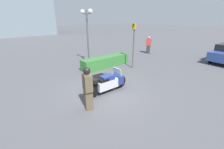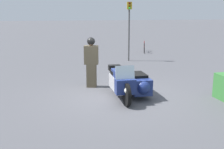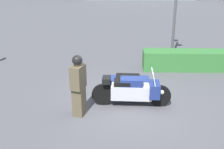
{
  "view_description": "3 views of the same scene",
  "coord_description": "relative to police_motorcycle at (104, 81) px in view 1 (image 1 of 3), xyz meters",
  "views": [
    {
      "loc": [
        -4.17,
        -5.4,
        3.55
      ],
      "look_at": [
        0.49,
        -0.01,
        0.87
      ],
      "focal_mm": 24.0,
      "sensor_mm": 36.0,
      "label": 1
    },
    {
      "loc": [
        8.55,
        -2.37,
        2.72
      ],
      "look_at": [
        -0.16,
        -0.22,
        0.7
      ],
      "focal_mm": 45.0,
      "sensor_mm": 36.0,
      "label": 2
    },
    {
      "loc": [
        -0.23,
        -7.96,
        4.06
      ],
      "look_at": [
        -0.44,
        -0.27,
        1.11
      ],
      "focal_mm": 45.0,
      "sensor_mm": 36.0,
      "label": 3
    }
  ],
  "objects": [
    {
      "name": "officer_rider",
      "position": [
        -1.58,
        -0.97,
        0.49
      ],
      "size": [
        0.43,
        0.56,
        1.83
      ],
      "rotation": [
        0.0,
        0.0,
        -0.29
      ],
      "color": "brown",
      "rests_on": "ground"
    },
    {
      "name": "police_motorcycle",
      "position": [
        0.0,
        0.0,
        0.0
      ],
      "size": [
        2.45,
        1.26,
        1.17
      ],
      "rotation": [
        0.0,
        0.0,
        -0.03
      ],
      "color": "black",
      "rests_on": "ground"
    },
    {
      "name": "hedge_bush_curbside",
      "position": [
        2.61,
        3.09,
        -0.08
      ],
      "size": [
        4.06,
        0.88,
        0.8
      ],
      "primitive_type": "cube",
      "color": "#337033",
      "rests_on": "ground"
    },
    {
      "name": "traffic_light_near",
      "position": [
        3.95,
        1.57,
        1.66
      ],
      "size": [
        0.22,
        0.28,
        3.23
      ],
      "rotation": [
        0.0,
        0.0,
        3.31
      ],
      "color": "#4C4C4C",
      "rests_on": "ground"
    },
    {
      "name": "pedestrian_bystander",
      "position": [
        9.06,
        3.9,
        0.42
      ],
      "size": [
        0.56,
        0.58,
        1.79
      ],
      "rotation": [
        0.0,
        0.0,
        -2.44
      ],
      "color": "#2D2D33",
      "rests_on": "ground"
    },
    {
      "name": "twin_lamp_post",
      "position": [
        2.07,
        4.7,
        2.65
      ],
      "size": [
        0.32,
        1.41,
        4.2
      ],
      "color": "#4C4C51",
      "rests_on": "ground"
    },
    {
      "name": "ground_plane",
      "position": [
        -0.19,
        -0.27,
        -0.48
      ],
      "size": [
        160.0,
        160.0,
        0.0
      ],
      "primitive_type": "plane",
      "color": "#4C4C51"
    }
  ]
}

